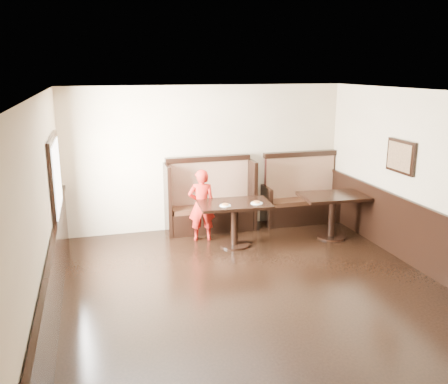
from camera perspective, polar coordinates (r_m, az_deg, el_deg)
name	(u,v)px	position (r m, az deg, el deg)	size (l,w,h in m)	color
ground	(270,307)	(6.58, 5.54, -13.55)	(7.00, 7.00, 0.00)	black
room_shell	(243,255)	(6.44, 2.28, -7.55)	(7.00, 7.00, 7.00)	#C7B790
booth_main	(210,204)	(9.31, -1.70, -1.41)	(1.75, 0.72, 1.45)	black
booth_neighbor	(301,199)	(9.95, 9.26, -0.81)	(1.65, 0.72, 1.45)	black
table_main	(235,213)	(8.42, 1.28, -2.52)	(1.31, 0.88, 0.80)	black
table_neighbor	(333,206)	(9.07, 12.94, -1.61)	(1.24, 0.85, 0.83)	black
child	(202,205)	(8.69, -2.71, -1.59)	(0.49, 0.32, 1.34)	#A91A12
pizza_plate_left	(225,205)	(8.18, 0.15, -1.58)	(0.20, 0.20, 0.04)	white
pizza_plate_right	(257,203)	(8.33, 3.94, -1.30)	(0.21, 0.21, 0.04)	white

